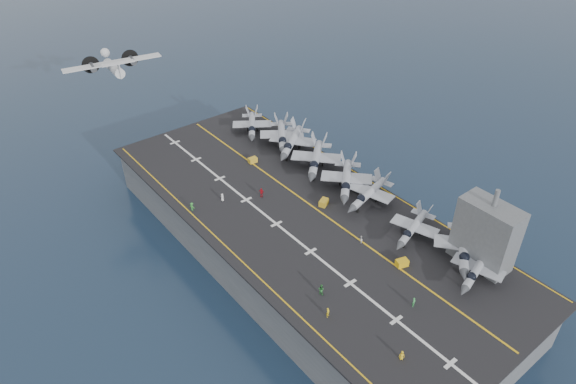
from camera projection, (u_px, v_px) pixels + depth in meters
ground at (300, 252)px, 106.27m from camera, size 500.00×500.00×0.00m
hull at (300, 233)px, 103.40m from camera, size 36.00×90.00×10.00m
flight_deck at (301, 213)px, 100.42m from camera, size 38.00×92.00×0.40m
foul_line at (312, 206)px, 101.82m from camera, size 0.35×90.00×0.02m
landing_centerline at (276, 224)px, 97.23m from camera, size 0.50×90.00×0.02m
deck_edge_port at (228, 248)px, 91.61m from camera, size 0.25×90.00×0.02m
deck_edge_stbd at (367, 179)px, 109.74m from camera, size 0.25×90.00×0.02m
island_superstructure at (488, 228)px, 84.44m from camera, size 5.00×10.00×15.00m
fighter_jet_0 at (477, 268)px, 84.13m from camera, size 14.63×11.67×4.45m
fighter_jet_1 at (463, 246)px, 88.07m from camera, size 17.80×16.85×5.15m
fighter_jet_2 at (413, 227)px, 92.90m from camera, size 14.93×12.11×4.49m
fighter_jet_3 at (369, 193)px, 101.43m from camera, size 15.98×12.58×4.90m
fighter_jet_4 at (346, 179)px, 105.02m from camera, size 18.76×18.50×5.49m
fighter_jet_5 at (316, 158)px, 111.53m from camera, size 19.42×19.04×5.67m
fighter_jet_6 at (292, 141)px, 117.96m from camera, size 19.06×17.84×5.51m
fighter_jet_7 at (282, 135)px, 120.44m from camera, size 17.49×18.64×5.39m
fighter_jet_8 at (252, 125)px, 125.11m from camera, size 16.02×17.13×4.95m
tow_cart_a at (402, 263)px, 87.54m from camera, size 2.34×1.87×1.23m
tow_cart_b at (324, 202)px, 101.88m from camera, size 2.44×2.08×1.24m
tow_cart_c at (253, 160)px, 115.15m from camera, size 2.00×1.37×1.16m
crew_0 at (402, 355)px, 71.81m from camera, size 1.12×1.12×1.59m
crew_1 at (328, 312)px, 78.12m from camera, size 1.28×1.15×1.78m
crew_2 at (321, 289)px, 81.93m from camera, size 1.12×1.37×1.97m
crew_3 at (192, 207)px, 100.29m from camera, size 1.05×1.25×1.77m
crew_4 at (261, 192)px, 104.00m from camera, size 1.35×1.47×2.04m
crew_5 at (222, 197)px, 102.95m from camera, size 0.90×1.14×1.68m
crew_6 at (414, 302)px, 79.85m from camera, size 1.23×1.03×1.75m
crew_7 at (361, 239)px, 92.29m from camera, size 1.13×0.95×1.60m
transport_plane at (114, 68)px, 116.65m from camera, size 24.09×18.44×5.16m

